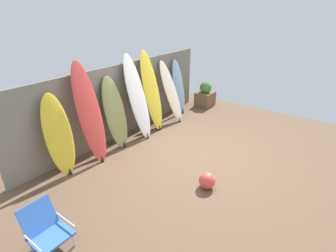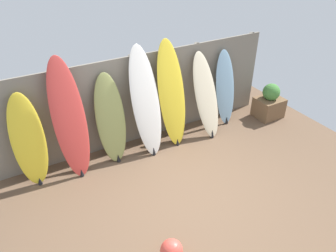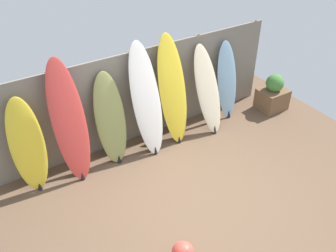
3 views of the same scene
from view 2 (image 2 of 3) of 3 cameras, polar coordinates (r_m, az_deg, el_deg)
The scene contains 11 objects.
ground at distance 5.50m, azimuth 3.45°, elevation -12.48°, with size 7.68×7.68×0.00m, color brown.
fence_back at distance 6.41m, azimuth -5.96°, elevation 4.51°, with size 6.08×0.11×1.80m.
surfboard_yellow_0 at distance 5.81m, azimuth -23.14°, elevation -2.41°, with size 0.57×0.43×1.63m.
surfboard_red_1 at distance 5.68m, azimuth -16.78°, elevation 0.96°, with size 0.57×0.55×2.11m.
surfboard_olive_2 at distance 5.99m, azimuth -9.96°, elevation 1.17°, with size 0.58×0.57×1.66m.
surfboard_white_3 at distance 6.05m, azimuth -3.88°, elevation 4.05°, with size 0.58×0.67×2.05m.
surfboard_yellow_4 at distance 6.30m, azimuth 0.66°, elevation 5.45°, with size 0.58×0.60×2.07m.
surfboard_cream_5 at distance 6.72m, azimuth 6.63°, elevation 5.21°, with size 0.56×0.76×1.69m.
surfboard_skyblue_6 at distance 7.19m, azimuth 9.92°, elevation 6.42°, with size 0.48×0.40×1.62m.
planter_box at distance 7.80m, azimuth 17.22°, elevation 3.84°, with size 0.59×0.51×0.81m.
beach_ball at distance 4.64m, azimuth 0.62°, elevation -20.82°, with size 0.30×0.30×0.30m, color #E54C3F.
Camera 2 is at (-2.20, -3.24, 3.86)m, focal length 35.00 mm.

